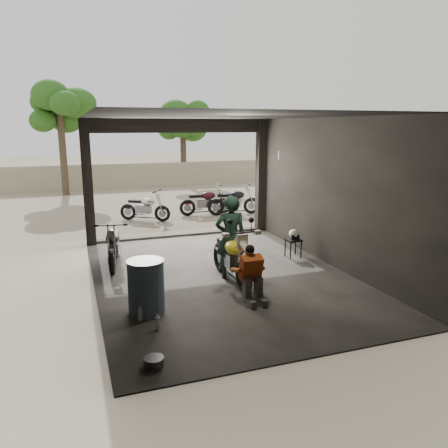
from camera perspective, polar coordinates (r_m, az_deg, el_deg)
ground at (r=9.04m, az=-0.38°, el=-6.80°), size 80.00×80.00×0.00m
garage at (r=9.20m, az=-1.51°, el=1.81°), size 7.00×7.13×3.20m
boundary_wall at (r=22.36m, az=-12.29°, el=6.21°), size 18.00×0.30×1.20m
tree_left at (r=20.57m, az=-20.76°, el=14.61°), size 2.20×2.20×5.60m
tree_right at (r=22.75m, az=-5.43°, el=14.02°), size 2.20×2.20×5.00m
main_bike at (r=8.57m, az=0.97°, el=-3.90°), size 0.72×1.72×1.14m
left_bike at (r=9.85m, az=-14.27°, el=-2.41°), size 0.85×1.61×1.03m
outside_bike_a at (r=14.31m, az=-10.32°, el=2.38°), size 1.59×1.31×1.01m
outside_bike_b at (r=15.04m, az=-2.47°, el=3.19°), size 1.60×0.70×1.07m
outside_bike_c at (r=15.08m, az=1.30°, el=3.26°), size 1.67×0.82×1.09m
rider at (r=8.67m, az=0.87°, el=-1.78°), size 0.67×0.49×1.70m
mechanic at (r=7.59m, az=3.79°, el=-6.82°), size 0.51×0.68×0.97m
stool at (r=10.27m, az=9.04°, el=-2.34°), size 0.32×0.32×0.45m
helmet at (r=10.28m, az=9.09°, el=-1.28°), size 0.26×0.27×0.22m
oil_drum at (r=7.24m, az=-10.13°, el=-8.22°), size 0.59×0.59×0.91m
sign_post at (r=12.08m, az=8.97°, el=7.05°), size 0.90×0.08×2.71m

